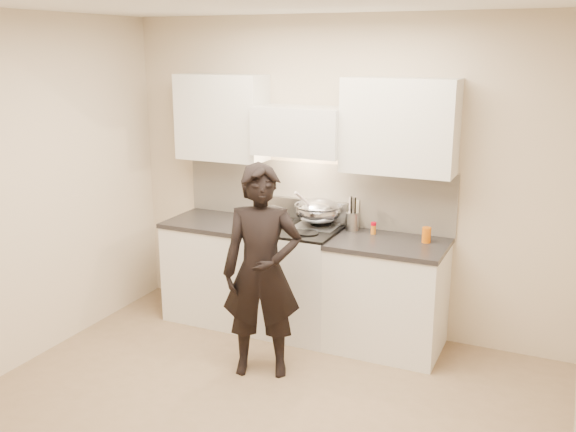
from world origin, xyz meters
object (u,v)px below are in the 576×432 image
Objects in this scene: counter_right at (387,295)px; utensil_crock at (352,220)px; stove at (295,279)px; wok at (318,211)px; person at (262,272)px.

counter_right is 0.69m from utensil_crock.
stove is 0.83m from counter_right.
stove is 0.63m from wok.
counter_right is at bearing 25.59° from person.
person is (0.08, -0.79, 0.34)m from stove.
counter_right is at bearing -12.10° from wok.
utensil_crock is at bearing 7.45° from wok.
utensil_crock is 1.06m from person.
stove is at bearing -137.31° from wok.
utensil_crock is (-0.38, 0.18, 0.55)m from counter_right.
wok is 1.76× the size of utensil_crock.
person is (-0.37, -0.98, -0.20)m from utensil_crock.
counter_right is at bearing 0.00° from stove.
utensil_crock is at bearing 154.32° from counter_right.
wok is (0.16, 0.14, 0.60)m from stove.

